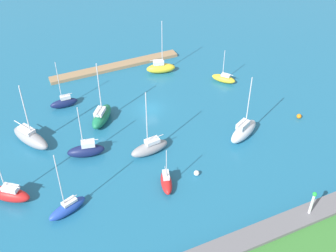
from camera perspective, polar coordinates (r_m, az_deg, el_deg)
water at (r=74.88m, az=-2.37°, el=2.28°), size 160.00×160.00×0.00m
pier_dock at (r=87.11m, az=-6.99°, el=7.88°), size 26.34×2.25×0.63m
breakwater at (r=54.91m, az=10.72°, el=-14.70°), size 61.32×2.91×1.32m
harbor_beacon at (r=57.14m, az=18.67°, el=-9.47°), size 0.56×0.56×3.73m
sailboat_yellow_lone_north at (r=84.52m, az=-0.98°, el=7.77°), size 5.99×3.45×10.81m
sailboat_red_west_end at (r=60.20m, az=-0.23°, el=-7.41°), size 2.79×4.79×6.85m
sailboat_navy_along_channel at (r=76.95m, az=-13.66°, el=3.06°), size 4.81×1.47×9.01m
sailboat_gray_mid_basin at (r=70.10m, az=-17.84°, el=-1.46°), size 5.67×7.89×10.93m
sailboat_green_east_end at (r=72.03m, az=-8.84°, el=1.33°), size 5.81×6.54×10.96m
sailboat_white_by_breakwater at (r=68.90m, az=10.02°, el=-0.62°), size 6.79×4.71×11.03m
sailboat_blue_far_north at (r=58.46m, az=-13.24°, el=-10.55°), size 5.72×3.39×10.27m
sailboat_yellow_lone_south at (r=82.41m, az=7.42°, el=6.30°), size 4.17×4.68×6.63m
sailboat_red_near_pier at (r=62.11m, az=-20.38°, el=-8.44°), size 6.01×5.39×10.58m
sailboat_navy_off_beacon at (r=65.85m, az=-10.84°, el=-3.17°), size 5.89×3.17×9.04m
sailboat_gray_inner_mooring at (r=65.19m, az=-2.45°, el=-2.89°), size 6.28×2.66×11.21m
mooring_buoy_white at (r=62.18m, az=3.82°, el=-6.27°), size 0.81×0.81×0.81m
mooring_buoy_orange at (r=75.76m, az=17.04°, el=1.25°), size 0.82×0.82×0.82m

